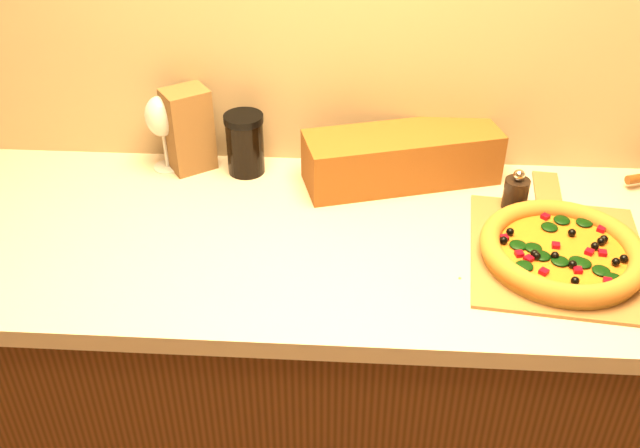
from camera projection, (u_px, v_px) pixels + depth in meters
The scene contains 9 objects.
cabinet at pixel (356, 385), 1.81m from camera, with size 2.80×0.65×0.86m, color #43260E.
countertop at pixel (362, 242), 1.55m from camera, with size 2.84×0.68×0.04m, color beige.
pizza_peel at pixel (557, 250), 1.49m from camera, with size 0.40×0.55×0.01m.
pizza at pixel (562, 251), 1.44m from camera, with size 0.33×0.33×0.05m.
pepper_grinder at pixel (516, 194), 1.59m from camera, with size 0.06×0.06×0.11m.
bread_bag at pixel (402, 157), 1.69m from camera, with size 0.46×0.15×0.13m, color brown.
wine_glass at pixel (161, 118), 1.70m from camera, with size 0.08×0.08×0.19m.
paper_bag at pixel (189, 130), 1.72m from camera, with size 0.10×0.08×0.21m, color brown.
dark_jar at pixel (245, 144), 1.72m from camera, with size 0.09×0.09×0.15m.
Camera 1 is at (-0.01, 0.17, 1.80)m, focal length 40.00 mm.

